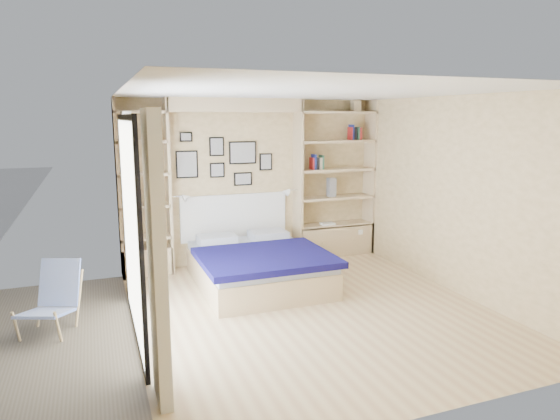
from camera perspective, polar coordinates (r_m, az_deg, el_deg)
name	(u,v)px	position (r m, az deg, el deg)	size (l,w,h in m)	color
ground	(310,310)	(6.00, 3.50, -11.30)	(4.50, 4.50, 0.00)	#D2B783
room_shell	(241,201)	(6.96, -4.44, 1.00)	(4.50, 4.50, 4.50)	beige
bed	(257,265)	(6.78, -2.64, -6.25)	(1.66, 2.17, 1.07)	#D7BD87
photo_gallery	(223,160)	(7.55, -6.49, 5.75)	(1.48, 0.02, 0.82)	black
reading_lamps	(238,194)	(7.43, -4.85, 1.79)	(1.92, 0.12, 0.15)	silver
shelf_decor	(319,153)	(7.90, 4.46, 6.53)	(3.53, 0.23, 2.03)	#A51E1E
deck_chair	(53,299)	(5.84, -24.54, -9.20)	(0.68, 0.85, 0.74)	tan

